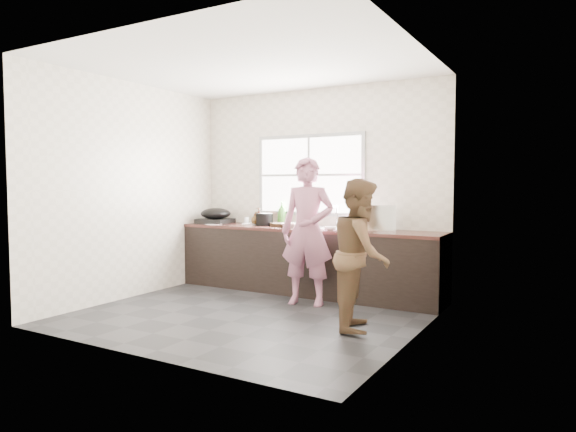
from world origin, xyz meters
The scene contains 30 objects.
floor centered at (0.00, 0.00, -0.01)m, with size 3.60×3.20×0.01m, color #252527.
ceiling centered at (0.00, 0.00, 2.71)m, with size 3.60×3.20×0.01m, color silver.
wall_back centered at (0.00, 1.60, 1.35)m, with size 3.60×0.01×2.70m, color beige.
wall_left centered at (-1.80, 0.00, 1.35)m, with size 0.01×3.20×2.70m, color beige.
wall_right centered at (1.80, 0.00, 1.35)m, with size 0.01×3.20×2.70m, color silver.
wall_front centered at (0.00, -1.60, 1.35)m, with size 3.60×0.01×2.70m, color beige.
cabinet centered at (0.00, 1.29, 0.41)m, with size 3.60×0.62×0.82m, color black.
countertop centered at (0.00, 1.29, 0.84)m, with size 3.60×0.64×0.04m, color #3B1D18.
sink centered at (0.35, 1.29, 0.86)m, with size 0.55×0.45×0.02m, color silver.
faucet centered at (0.35, 1.49, 1.01)m, with size 0.02×0.02×0.30m, color silver.
window_frame centered at (-0.10, 1.59, 1.55)m, with size 1.60×0.05×1.10m, color #9EA0A5.
window_glazing centered at (-0.10, 1.57, 1.55)m, with size 1.50×0.01×1.00m, color white.
woman centered at (0.32, 0.74, 0.82)m, with size 0.60×0.39×1.63m, color #BA6F8C.
person_side centered at (1.25, 0.09, 0.74)m, with size 0.72×0.56×1.48m, color brown.
cutting_board centered at (-0.35, 1.39, 0.88)m, with size 0.44×0.44×0.04m, color black.
cleaver centered at (-0.22, 1.34, 0.90)m, with size 0.18×0.09×0.01m, color #BBBCC3.
bowl_mince centered at (-0.19, 1.21, 0.89)m, with size 0.24×0.24×0.06m, color silver.
bowl_crabs centered at (0.55, 1.36, 0.89)m, with size 0.21×0.21×0.07m, color silver.
bowl_held centered at (0.45, 1.08, 0.89)m, with size 0.20×0.20×0.06m, color white.
black_pot centered at (-0.66, 1.32, 0.94)m, with size 0.23×0.23×0.17m, color black.
plate_food centered at (-0.90, 1.31, 0.87)m, with size 0.22×0.22×0.02m, color silver.
bottle_green centered at (-0.50, 1.52, 1.02)m, with size 0.13×0.13×0.33m, color #3C832A.
bottle_brown_tall centered at (-0.79, 1.38, 0.97)m, with size 0.10×0.10×0.22m, color #3D1A0F.
bottle_brown_short centered at (-0.82, 1.35, 0.94)m, with size 0.13×0.13×0.17m, color #3D270F.
glass_jar centered at (-1.05, 1.44, 0.91)m, with size 0.07×0.07×0.09m, color white.
burner centered at (-1.51, 1.31, 0.89)m, with size 0.44×0.44×0.07m, color black.
wok centered at (-1.47, 1.28, 1.00)m, with size 0.43×0.43×0.16m, color black.
dish_rack centered at (0.98, 1.30, 1.02)m, with size 0.42×0.30×0.32m, color white.
pot_lid_left centered at (-1.38, 1.13, 0.87)m, with size 0.25×0.25×0.01m, color silver.
pot_lid_right centered at (-0.90, 1.52, 0.87)m, with size 0.22×0.22×0.01m, color silver.
Camera 1 is at (3.13, -4.60, 1.43)m, focal length 32.00 mm.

